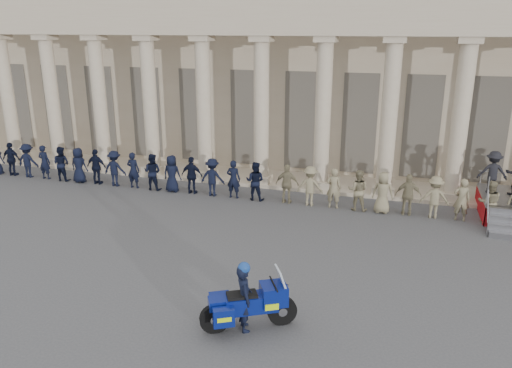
% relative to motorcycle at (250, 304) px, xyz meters
% --- Properties ---
extents(ground, '(90.00, 90.00, 0.00)m').
position_rel_motorcycle_xyz_m(ground, '(-1.53, 2.53, -0.63)').
color(ground, '#414144').
rests_on(ground, ground).
extents(building, '(40.00, 12.50, 9.00)m').
position_rel_motorcycle_xyz_m(building, '(-1.53, 17.28, 3.90)').
color(building, tan).
rests_on(building, ground).
extents(officer_rank, '(23.82, 0.59, 1.56)m').
position_rel_motorcycle_xyz_m(officer_rank, '(-4.68, 8.56, 0.15)').
color(officer_rank, black).
rests_on(officer_rank, ground).
extents(motorcycle, '(2.05, 1.47, 1.45)m').
position_rel_motorcycle_xyz_m(motorcycle, '(0.00, 0.00, 0.00)').
color(motorcycle, black).
rests_on(motorcycle, ground).
extents(rider, '(0.61, 0.69, 1.68)m').
position_rel_motorcycle_xyz_m(rider, '(-0.11, -0.06, 0.21)').
color(rider, black).
rests_on(rider, ground).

